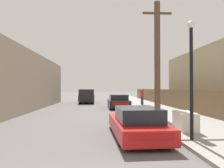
{
  "coord_description": "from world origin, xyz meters",
  "views": [
    {
      "loc": [
        0.51,
        -2.51,
        1.91
      ],
      "look_at": [
        1.2,
        11.09,
        2.17
      ],
      "focal_mm": 35.0,
      "sensor_mm": 36.0,
      "label": 1
    }
  ],
  "objects_px": {
    "street_lamp": "(191,70)",
    "pedestrian": "(142,96)",
    "parked_sports_car_red": "(136,123)",
    "pickup_truck": "(87,96)",
    "car_parked_mid": "(118,102)",
    "utility_pole": "(157,58)",
    "discarded_fridge": "(185,121)"
  },
  "relations": [
    {
      "from": "pickup_truck",
      "to": "pedestrian",
      "type": "distance_m",
      "value": 7.95
    },
    {
      "from": "utility_pole",
      "to": "car_parked_mid",
      "type": "bearing_deg",
      "value": 103.51
    },
    {
      "from": "discarded_fridge",
      "to": "pedestrian",
      "type": "bearing_deg",
      "value": 91.91
    },
    {
      "from": "discarded_fridge",
      "to": "street_lamp",
      "type": "bearing_deg",
      "value": -99.3
    },
    {
      "from": "car_parked_mid",
      "to": "pickup_truck",
      "type": "xyz_separation_m",
      "value": [
        -3.51,
        7.7,
        0.28
      ]
    },
    {
      "from": "car_parked_mid",
      "to": "utility_pole",
      "type": "height_order",
      "value": "utility_pole"
    },
    {
      "from": "parked_sports_car_red",
      "to": "car_parked_mid",
      "type": "distance_m",
      "value": 12.34
    },
    {
      "from": "discarded_fridge",
      "to": "pickup_truck",
      "type": "relative_size",
      "value": 0.31
    },
    {
      "from": "parked_sports_car_red",
      "to": "car_parked_mid",
      "type": "bearing_deg",
      "value": 86.06
    },
    {
      "from": "utility_pole",
      "to": "parked_sports_car_red",
      "type": "bearing_deg",
      "value": -113.59
    },
    {
      "from": "parked_sports_car_red",
      "to": "pickup_truck",
      "type": "bearing_deg",
      "value": 96.51
    },
    {
      "from": "pickup_truck",
      "to": "utility_pole",
      "type": "xyz_separation_m",
      "value": [
        5.32,
        -15.25,
        2.88
      ]
    },
    {
      "from": "parked_sports_car_red",
      "to": "pedestrian",
      "type": "distance_m",
      "value": 15.6
    },
    {
      "from": "discarded_fridge",
      "to": "street_lamp",
      "type": "relative_size",
      "value": 0.43
    },
    {
      "from": "car_parked_mid",
      "to": "street_lamp",
      "type": "height_order",
      "value": "street_lamp"
    },
    {
      "from": "utility_pole",
      "to": "discarded_fridge",
      "type": "bearing_deg",
      "value": -87.49
    },
    {
      "from": "car_parked_mid",
      "to": "pickup_truck",
      "type": "distance_m",
      "value": 8.46
    },
    {
      "from": "utility_pole",
      "to": "pedestrian",
      "type": "height_order",
      "value": "utility_pole"
    },
    {
      "from": "parked_sports_car_red",
      "to": "utility_pole",
      "type": "xyz_separation_m",
      "value": [
        2.09,
        4.79,
        3.23
      ]
    },
    {
      "from": "street_lamp",
      "to": "pedestrian",
      "type": "distance_m",
      "value": 16.42
    },
    {
      "from": "parked_sports_car_red",
      "to": "discarded_fridge",
      "type": "bearing_deg",
      "value": 18.08
    },
    {
      "from": "parked_sports_car_red",
      "to": "car_parked_mid",
      "type": "height_order",
      "value": "car_parked_mid"
    },
    {
      "from": "car_parked_mid",
      "to": "street_lamp",
      "type": "relative_size",
      "value": 1.06
    },
    {
      "from": "parked_sports_car_red",
      "to": "street_lamp",
      "type": "bearing_deg",
      "value": -32.74
    },
    {
      "from": "discarded_fridge",
      "to": "street_lamp",
      "type": "xyz_separation_m",
      "value": [
        -0.49,
        -1.88,
        2.06
      ]
    },
    {
      "from": "utility_pole",
      "to": "pedestrian",
      "type": "relative_size",
      "value": 3.94
    },
    {
      "from": "pickup_truck",
      "to": "pedestrian",
      "type": "height_order",
      "value": "pedestrian"
    },
    {
      "from": "discarded_fridge",
      "to": "pickup_truck",
      "type": "bearing_deg",
      "value": 111.35
    },
    {
      "from": "discarded_fridge",
      "to": "car_parked_mid",
      "type": "distance_m",
      "value": 11.65
    },
    {
      "from": "car_parked_mid",
      "to": "pedestrian",
      "type": "xyz_separation_m",
      "value": [
        2.86,
        2.93,
        0.45
      ]
    },
    {
      "from": "parked_sports_car_red",
      "to": "pickup_truck",
      "type": "relative_size",
      "value": 0.81
    },
    {
      "from": "street_lamp",
      "to": "pedestrian",
      "type": "height_order",
      "value": "street_lamp"
    }
  ]
}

